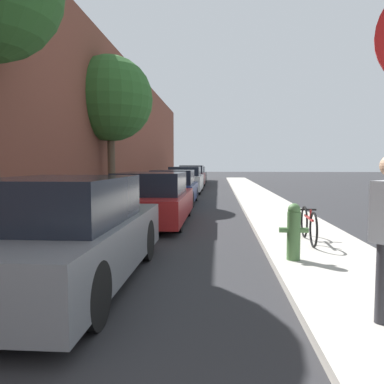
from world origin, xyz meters
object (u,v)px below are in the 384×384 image
(parked_car_red, at_px, (153,199))
(parked_car_white, at_px, (186,180))
(parked_car_black, at_px, (196,175))
(parked_car_maroon, at_px, (192,177))
(parked_car_navy, at_px, (174,188))
(bicycle, at_px, (309,225))
(street_tree_far, at_px, (110,99))
(fire_hydrant, at_px, (294,231))
(parked_car_grey, at_px, (67,235))

(parked_car_red, xyz_separation_m, parked_car_white, (-0.06, 11.02, 0.05))
(parked_car_red, bearing_deg, parked_car_black, 90.34)
(parked_car_white, height_order, parked_car_maroon, parked_car_maroon)
(parked_car_white, xyz_separation_m, parked_car_black, (-0.07, 10.46, -0.04))
(parked_car_navy, xyz_separation_m, parked_car_white, (-0.04, 6.02, 0.06))
(parked_car_red, height_order, parked_car_white, parked_car_white)
(parked_car_red, xyz_separation_m, bicycle, (3.59, -2.85, -0.21))
(parked_car_black, height_order, bicycle, parked_car_black)
(parked_car_navy, bearing_deg, street_tree_far, 174.35)
(parked_car_white, height_order, fire_hydrant, parked_car_white)
(street_tree_far, distance_m, bicycle, 10.95)
(parked_car_navy, bearing_deg, fire_hydrant, -71.81)
(parked_car_grey, distance_m, parked_car_black, 26.86)
(parked_car_black, bearing_deg, bicycle, -81.32)
(street_tree_far, relative_size, fire_hydrant, 6.59)
(street_tree_far, bearing_deg, parked_car_maroon, 76.64)
(parked_car_grey, xyz_separation_m, parked_car_navy, (0.20, 10.39, -0.05))
(parked_car_maroon, bearing_deg, parked_car_red, -89.79)
(parked_car_grey, bearing_deg, parked_car_white, 89.42)
(parked_car_grey, xyz_separation_m, fire_hydrant, (3.24, 1.13, -0.11))
(parked_car_white, xyz_separation_m, parked_car_maroon, (-0.00, 5.27, 0.01))
(parked_car_grey, bearing_deg, parked_car_red, 87.64)
(parked_car_maroon, xyz_separation_m, bicycle, (3.65, -19.14, -0.26))
(parked_car_maroon, distance_m, bicycle, 19.48)
(parked_car_navy, distance_m, parked_car_maroon, 11.28)
(parked_car_red, height_order, parked_car_navy, parked_car_red)
(fire_hydrant, bearing_deg, parked_car_maroon, 98.53)
(parked_car_grey, xyz_separation_m, parked_car_white, (0.16, 16.40, 0.01))
(parked_car_white, bearing_deg, parked_car_maroon, 90.02)
(parked_car_red, distance_m, bicycle, 4.59)
(parked_car_maroon, height_order, parked_car_black, parked_car_maroon)
(parked_car_grey, bearing_deg, parked_car_navy, 88.89)
(street_tree_far, xyz_separation_m, fire_hydrant, (5.70, -9.52, -3.73))
(parked_car_red, relative_size, parked_car_black, 1.07)
(parked_car_white, relative_size, street_tree_far, 0.77)
(bicycle, bearing_deg, parked_car_white, 107.50)
(parked_car_grey, relative_size, parked_car_maroon, 0.99)
(parked_car_navy, bearing_deg, bicycle, -65.33)
(parked_car_white, bearing_deg, street_tree_far, -114.48)
(street_tree_far, bearing_deg, parked_car_grey, -77.02)
(street_tree_far, height_order, fire_hydrant, street_tree_far)
(parked_car_maroon, bearing_deg, bicycle, -79.22)
(bicycle, bearing_deg, fire_hydrant, -109.07)
(street_tree_far, distance_m, fire_hydrant, 11.71)
(parked_car_grey, distance_m, street_tree_far, 11.52)
(parked_car_black, relative_size, street_tree_far, 0.71)
(fire_hydrant, bearing_deg, parked_car_navy, 108.19)
(parked_car_black, xyz_separation_m, street_tree_far, (-2.55, -16.21, 3.65))
(parked_car_navy, distance_m, street_tree_far, 4.54)
(parked_car_navy, height_order, fire_hydrant, parked_car_navy)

